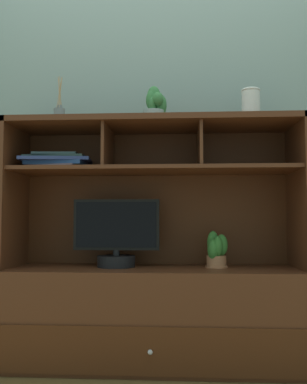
% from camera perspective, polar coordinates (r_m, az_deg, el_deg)
% --- Properties ---
extents(floor_plane, '(6.00, 6.00, 0.02)m').
position_cam_1_polar(floor_plane, '(2.35, -0.00, -22.59)').
color(floor_plane, brown).
rests_on(floor_plane, ground).
extents(back_wall, '(6.00, 0.02, 2.80)m').
position_cam_1_polar(back_wall, '(2.58, 0.37, 10.92)').
color(back_wall, gray).
rests_on(back_wall, ground).
extents(media_console, '(1.61, 0.51, 1.27)m').
position_cam_1_polar(media_console, '(2.26, 0.01, -12.93)').
color(media_console, '#4F2917').
rests_on(media_console, ground).
extents(tv_monitor, '(0.46, 0.20, 0.36)m').
position_cam_1_polar(tv_monitor, '(2.25, -5.12, -6.34)').
color(tv_monitor, black).
rests_on(tv_monitor, media_console).
extents(potted_orchid, '(0.12, 0.12, 0.19)m').
position_cam_1_polar(potted_orchid, '(2.24, 8.60, -7.97)').
color(potted_orchid, '#AD6E48').
rests_on(potted_orchid, media_console).
extents(magazine_stack_left, '(0.39, 0.25, 0.08)m').
position_cam_1_polar(magazine_stack_left, '(2.32, -13.18, 4.10)').
color(magazine_stack_left, '#725964').
rests_on(magazine_stack_left, media_console).
extents(diffuser_bottle, '(0.06, 0.06, 0.26)m').
position_cam_1_polar(diffuser_bottle, '(2.39, -12.81, 10.25)').
color(diffuser_bottle, slate).
rests_on(diffuser_bottle, media_console).
extents(potted_succulent, '(0.14, 0.13, 0.21)m').
position_cam_1_polar(potted_succulent, '(2.32, 0.20, 11.76)').
color(potted_succulent, '#879D9A').
rests_on(potted_succulent, media_console).
extents(ceramic_vase, '(0.10, 0.10, 0.17)m').
position_cam_1_polar(ceramic_vase, '(2.33, 13.25, 11.61)').
color(ceramic_vase, silver).
rests_on(ceramic_vase, media_console).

